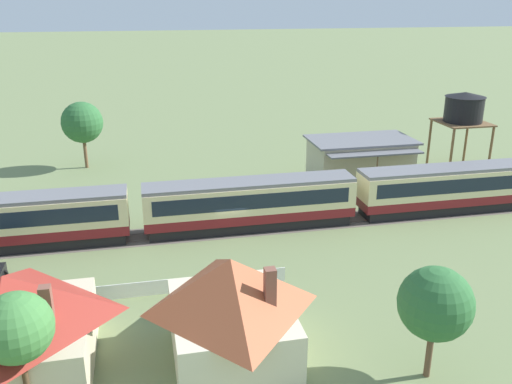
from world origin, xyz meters
name	(u,v)px	position (x,y,z in m)	size (l,w,h in m)	color
ground_plane	(229,233)	(0.00, 0.00, 0.00)	(600.00, 600.00, 0.00)	#707F51
passenger_train	(253,202)	(2.16, 0.58, 2.37)	(55.78, 3.07, 4.27)	maroon
railway_track	(265,227)	(3.22, 0.58, 0.01)	(122.75, 3.60, 0.04)	#665B51
station_building	(360,160)	(15.93, 10.72, 2.32)	(10.96, 7.64, 4.57)	beige
water_tower	(464,109)	(28.40, 12.08, 6.97)	(5.26, 5.26, 8.83)	brown
cottage_red_roof	(10,323)	(-13.87, -15.21, 2.91)	(8.49, 8.36, 5.60)	beige
cottage_terracotta_roof	(231,310)	(-2.67, -16.82, 3.19)	(6.64, 7.70, 6.14)	beige
picket_fence_front	(30,301)	(-14.28, -8.91, 0.53)	(33.37, 0.06, 1.05)	white
yard_tree_0	(435,304)	(7.02, -20.16, 4.29)	(3.76, 3.76, 6.19)	brown
yard_tree_1	(82,123)	(-13.10, 21.69, 5.30)	(4.63, 4.63, 7.64)	brown
yard_tree_2	(17,328)	(-12.51, -19.23, 5.04)	(3.20, 3.20, 6.66)	#4C3823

